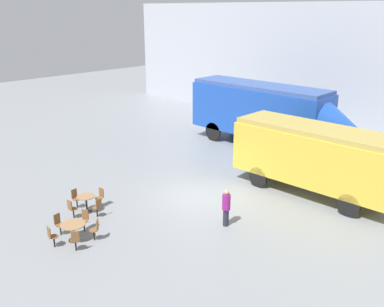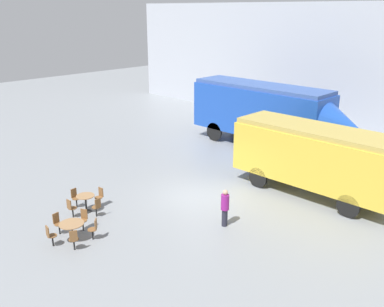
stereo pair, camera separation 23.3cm
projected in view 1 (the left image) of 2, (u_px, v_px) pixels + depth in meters
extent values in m
plane|color=gray|center=(199.00, 197.00, 20.37)|extent=(80.00, 80.00, 0.00)
cube|color=#B2B7C1|center=(352.00, 69.00, 29.72)|extent=(44.00, 0.15, 9.00)
cube|color=blue|center=(259.00, 111.00, 27.36)|extent=(9.24, 2.59, 2.96)
cone|color=blue|center=(343.00, 127.00, 23.70)|extent=(2.00, 2.46, 2.46)
cube|color=#3A579D|center=(260.00, 86.00, 26.85)|extent=(9.06, 2.38, 0.24)
cylinder|color=black|center=(284.00, 149.00, 25.24)|extent=(1.26, 0.12, 1.26)
cylinder|color=black|center=(305.00, 140.00, 26.94)|extent=(1.26, 0.12, 1.26)
cylinder|color=black|center=(213.00, 132.00, 28.86)|extent=(1.26, 0.12, 1.26)
cylinder|color=black|center=(236.00, 125.00, 30.55)|extent=(1.26, 0.12, 1.26)
cube|color=gold|center=(315.00, 156.00, 20.21)|extent=(7.83, 2.52, 2.40)
cube|color=tan|center=(318.00, 130.00, 19.79)|extent=(7.67, 2.32, 0.24)
cylinder|color=black|center=(348.00, 205.00, 18.29)|extent=(1.03, 0.12, 1.03)
cylinder|color=black|center=(371.00, 189.00, 19.94)|extent=(1.03, 0.12, 1.03)
cylinder|color=black|center=(258.00, 177.00, 21.35)|extent=(1.03, 0.12, 1.03)
cylinder|color=black|center=(284.00, 165.00, 23.00)|extent=(1.03, 0.12, 1.03)
cylinder|color=black|center=(87.00, 212.00, 18.82)|extent=(0.44, 0.44, 0.02)
cylinder|color=black|center=(87.00, 204.00, 18.70)|extent=(0.08, 0.08, 0.73)
cylinder|color=#9E754C|center=(86.00, 196.00, 18.58)|extent=(0.79, 0.79, 0.03)
cylinder|color=black|center=(74.00, 240.00, 16.54)|extent=(0.44, 0.44, 0.02)
cylinder|color=black|center=(74.00, 232.00, 16.43)|extent=(0.08, 0.08, 0.65)
cylinder|color=#9E754C|center=(73.00, 224.00, 16.32)|extent=(0.95, 0.95, 0.03)
cylinder|color=black|center=(77.00, 204.00, 19.17)|extent=(0.06, 0.06, 0.42)
cylinder|color=brown|center=(77.00, 199.00, 19.10)|extent=(0.36, 0.36, 0.03)
cube|color=brown|center=(74.00, 193.00, 19.12)|extent=(0.06, 0.29, 0.42)
cylinder|color=black|center=(74.00, 213.00, 18.24)|extent=(0.06, 0.06, 0.42)
cylinder|color=brown|center=(73.00, 209.00, 18.17)|extent=(0.36, 0.36, 0.03)
cube|color=brown|center=(70.00, 205.00, 17.98)|extent=(0.29, 0.06, 0.42)
cylinder|color=black|center=(97.00, 212.00, 18.34)|extent=(0.06, 0.06, 0.42)
cylinder|color=brown|center=(97.00, 208.00, 18.27)|extent=(0.36, 0.36, 0.03)
cube|color=brown|center=(99.00, 204.00, 18.11)|extent=(0.06, 0.29, 0.42)
cylinder|color=black|center=(99.00, 203.00, 19.27)|extent=(0.06, 0.06, 0.42)
cylinder|color=brown|center=(99.00, 198.00, 19.20)|extent=(0.36, 0.36, 0.03)
cube|color=brown|center=(101.00, 192.00, 19.24)|extent=(0.29, 0.06, 0.42)
cylinder|color=black|center=(61.00, 230.00, 16.89)|extent=(0.06, 0.06, 0.42)
cylinder|color=brown|center=(60.00, 225.00, 16.81)|extent=(0.36, 0.36, 0.03)
cube|color=brown|center=(57.00, 219.00, 16.82)|extent=(0.09, 0.29, 0.42)
cylinder|color=black|center=(54.00, 242.00, 16.02)|extent=(0.06, 0.06, 0.42)
cylinder|color=brown|center=(54.00, 237.00, 15.95)|extent=(0.36, 0.36, 0.03)
cube|color=brown|center=(49.00, 232.00, 15.79)|extent=(0.29, 0.08, 0.42)
cylinder|color=black|center=(76.00, 245.00, 15.78)|extent=(0.06, 0.06, 0.42)
cylinder|color=brown|center=(75.00, 240.00, 15.71)|extent=(0.36, 0.36, 0.03)
cube|color=brown|center=(75.00, 237.00, 15.50)|extent=(0.17, 0.28, 0.42)
cylinder|color=black|center=(94.00, 235.00, 16.49)|extent=(0.06, 0.06, 0.42)
cylinder|color=brown|center=(94.00, 230.00, 16.42)|extent=(0.36, 0.36, 0.03)
cube|color=brown|center=(97.00, 225.00, 16.35)|extent=(0.23, 0.23, 0.42)
cylinder|color=black|center=(84.00, 226.00, 17.18)|extent=(0.06, 0.06, 0.42)
cylinder|color=brown|center=(84.00, 221.00, 17.10)|extent=(0.36, 0.36, 0.03)
cube|color=brown|center=(85.00, 214.00, 17.17)|extent=(0.27, 0.17, 0.42)
cylinder|color=#262633|center=(226.00, 217.00, 17.56)|extent=(0.24, 0.24, 0.74)
cylinder|color=#8C1E7A|center=(226.00, 202.00, 17.34)|extent=(0.34, 0.34, 0.65)
sphere|color=tan|center=(227.00, 192.00, 17.20)|extent=(0.21, 0.21, 0.21)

